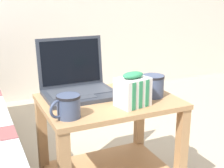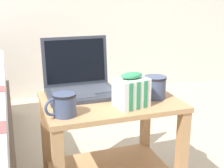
% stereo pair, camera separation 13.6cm
% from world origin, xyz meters
% --- Properties ---
extents(bedside_table, '(0.60, 0.44, 0.50)m').
position_xyz_m(bedside_table, '(0.00, 0.00, 0.32)').
color(bedside_table, tan).
rests_on(bedside_table, ground_plane).
extents(laptop, '(0.33, 0.28, 0.26)m').
position_xyz_m(laptop, '(-0.10, 0.13, 0.55)').
color(laptop, '#333842').
rests_on(laptop, bedside_table).
extents(mug_front_left, '(0.12, 0.12, 0.10)m').
position_xyz_m(mug_front_left, '(0.20, -0.05, 0.55)').
color(mug_front_left, '#3F4C6B').
rests_on(mug_front_left, bedside_table).
extents(mug_front_right, '(0.13, 0.09, 0.09)m').
position_xyz_m(mug_front_right, '(-0.23, -0.13, 0.55)').
color(mug_front_right, '#3F4C6B').
rests_on(mug_front_right, bedside_table).
extents(snack_bag, '(0.15, 0.13, 0.15)m').
position_xyz_m(snack_bag, '(0.06, -0.12, 0.56)').
color(snack_bag, white).
rests_on(snack_bag, bedside_table).
extents(cell_phone, '(0.13, 0.17, 0.01)m').
position_xyz_m(cell_phone, '(0.17, 0.11, 0.50)').
color(cell_phone, '#B7BABC').
rests_on(cell_phone, bedside_table).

